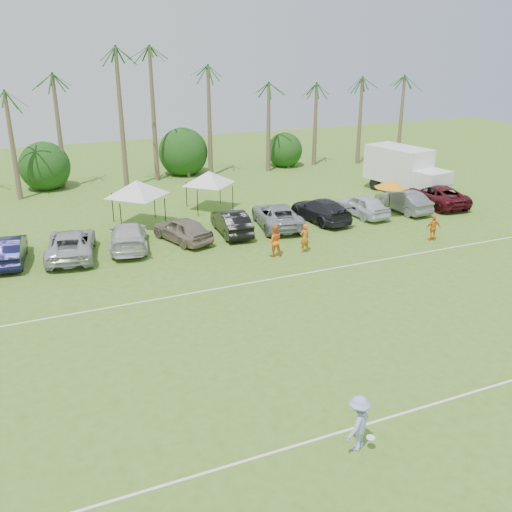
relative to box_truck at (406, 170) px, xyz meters
name	(u,v)px	position (x,y,z in m)	size (l,w,h in m)	color
ground	(384,471)	(-20.15, -25.54, -1.93)	(120.00, 120.00, 0.00)	#4A7122
field_lines	(268,344)	(-20.15, -17.54, -1.92)	(80.00, 12.10, 0.01)	white
palm_tree_3	(3,61)	(-28.15, 12.46, 8.14)	(2.40, 2.40, 11.90)	brown
palm_tree_4	(63,95)	(-24.15, 12.46, 5.55)	(2.40, 2.40, 8.90)	brown
palm_tree_5	(113,82)	(-20.15, 12.46, 6.43)	(2.40, 2.40, 9.90)	brown
palm_tree_6	(161,70)	(-16.15, 12.46, 7.29)	(2.40, 2.40, 10.90)	brown
palm_tree_7	(206,59)	(-12.15, 12.46, 8.14)	(2.40, 2.40, 11.90)	brown
palm_tree_8	(260,88)	(-7.15, 12.46, 5.55)	(2.40, 2.40, 8.90)	brown
palm_tree_9	(309,77)	(-2.15, 12.46, 6.43)	(2.40, 2.40, 9.90)	brown
palm_tree_10	(356,66)	(2.85, 12.46, 7.29)	(2.40, 2.40, 10.90)	brown
palm_tree_11	(391,56)	(6.85, 12.46, 8.14)	(2.40, 2.40, 11.90)	brown
bush_tree_1	(45,167)	(-26.15, 13.46, -0.13)	(4.00, 4.00, 4.00)	brown
bush_tree_2	(185,155)	(-14.15, 13.46, -0.13)	(4.00, 4.00, 4.00)	brown
bush_tree_3	(284,147)	(-4.15, 13.46, -0.13)	(4.00, 4.00, 4.00)	brown
sideline_player_a	(305,238)	(-13.69, -8.62, -1.08)	(0.62, 0.41, 1.70)	orange
sideline_player_b	(274,241)	(-15.60, -8.52, -1.00)	(0.90, 0.70, 1.85)	orange
sideline_player_c	(433,228)	(-5.50, -10.01, -1.13)	(0.93, 0.39, 1.59)	orange
box_truck	(406,170)	(0.00, 0.00, 0.00)	(3.87, 7.35, 3.60)	white
canopy_tent_left	(136,180)	(-21.39, 0.25, 1.13)	(4.41, 4.41, 3.57)	black
canopy_tent_right	(208,171)	(-15.84, 1.98, 0.90)	(4.08, 4.08, 3.30)	black
market_umbrella	(391,184)	(-4.83, -4.55, 0.35)	(2.28, 2.28, 2.54)	black
frisbee_player	(358,423)	(-20.32, -24.37, -1.01)	(1.36, 1.18, 1.83)	#99A1D9
parked_car_1	(8,250)	(-29.52, -3.62, -1.16)	(1.62, 4.65, 1.53)	#101033
parked_car_2	(71,244)	(-26.23, -3.99, -1.16)	(2.54, 5.51, 1.53)	#AFB0B3
parked_car_3	(128,236)	(-22.95, -3.85, -1.16)	(2.15, 5.28, 1.53)	silver
parked_car_4	(182,229)	(-19.67, -4.01, -1.16)	(1.81, 4.50, 1.53)	gray
parked_car_5	(231,222)	(-16.38, -3.81, -1.16)	(1.62, 4.65, 1.53)	black
parked_car_6	(277,215)	(-13.10, -3.68, -1.16)	(2.54, 5.51, 1.53)	#92969B
parked_car_7	(320,210)	(-9.81, -3.66, -1.16)	(2.15, 5.28, 1.53)	black
parked_car_8	(363,205)	(-6.53, -3.85, -1.16)	(1.81, 4.50, 1.53)	silver
parked_car_9	(403,201)	(-3.25, -4.07, -1.16)	(1.62, 4.65, 1.53)	slate
parked_car_10	(437,195)	(0.04, -3.79, -1.16)	(2.54, 5.51, 1.53)	#4D0F17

